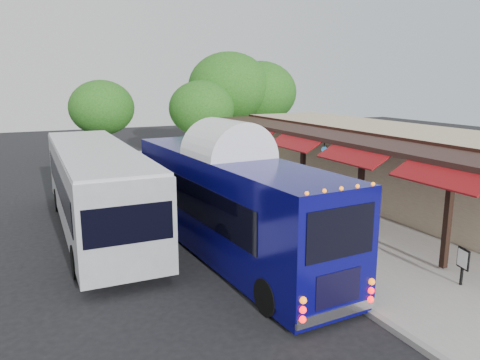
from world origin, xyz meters
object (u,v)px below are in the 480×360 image
coach_bus (228,198)px  ped_b (338,246)px  ped_d (231,163)px  sign_board (463,260)px  ped_c (298,198)px  ped_a (325,237)px  city_bus (96,185)px

coach_bus → ped_b: coach_bus is taller
ped_b → ped_d: 14.41m
ped_b → sign_board: bearing=121.4°
coach_bus → ped_c: bearing=24.6°
ped_b → sign_board: size_ratio=1.69×
ped_a → ped_c: bearing=57.7°
city_bus → coach_bus: bearing=-49.7°
ped_d → sign_board: ped_d is taller
ped_a → ped_c: 5.29m
ped_c → ped_b: bearing=25.8°
ped_b → city_bus: bearing=-75.4°
coach_bus → city_bus: bearing=126.2°
city_bus → ped_b: bearing=-53.1°
coach_bus → city_bus: 5.68m
ped_a → coach_bus: bearing=118.2°
ped_a → ped_b: (0.00, -0.66, -0.06)m
ped_a → ped_b: 0.67m
coach_bus → ped_b: size_ratio=6.26×
ped_c → sign_board: ped_c is taller
coach_bus → ped_c: size_ratio=6.84×
city_bus → ped_c: (7.75, -2.14, -0.85)m
coach_bus → ped_b: (2.05, -3.32, -0.88)m
coach_bus → ped_b: 4.00m
coach_bus → sign_board: coach_bus is taller
ped_d → ped_c: bearing=116.6°
city_bus → ped_a: size_ratio=6.30×
ped_a → ped_c: (2.05, 4.87, -0.14)m
sign_board → ped_d: bearing=103.9°
sign_board → city_bus: bearing=145.1°
city_bus → sign_board: size_ratio=11.42×
city_bus → ped_c: 8.08m
sign_board → ped_c: bearing=109.4°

